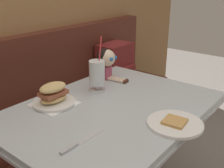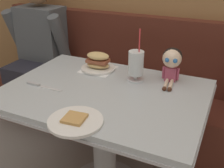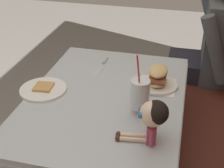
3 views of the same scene
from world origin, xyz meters
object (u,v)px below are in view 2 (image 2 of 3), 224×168
at_px(toast_plate, 75,121).
at_px(diner_patron, 40,42).
at_px(milkshake_glass, 136,64).
at_px(seated_doll, 172,60).
at_px(sandwich_plate, 98,63).
at_px(butter_knife, 38,85).

height_order(toast_plate, diner_patron, diner_patron).
xyz_separation_m(milkshake_glass, seated_doll, (0.19, 0.08, 0.03)).
bearing_deg(milkshake_glass, toast_plate, -98.78).
height_order(sandwich_plate, seated_doll, seated_doll).
bearing_deg(toast_plate, sandwich_plate, 108.25).
bearing_deg(butter_knife, milkshake_glass, 32.76).
height_order(sandwich_plate, butter_knife, sandwich_plate).
xyz_separation_m(milkshake_glass, sandwich_plate, (-0.28, 0.05, -0.05)).
height_order(toast_plate, seated_doll, seated_doll).
distance_m(toast_plate, diner_patron, 1.31).
distance_m(sandwich_plate, seated_doll, 0.47).
bearing_deg(diner_patron, toast_plate, -44.73).
height_order(toast_plate, butter_knife, toast_plate).
xyz_separation_m(milkshake_glass, butter_knife, (-0.47, -0.31, -0.10)).
bearing_deg(milkshake_glass, sandwich_plate, 168.94).
distance_m(milkshake_glass, seated_doll, 0.21).
bearing_deg(diner_patron, butter_knife, -52.09).
distance_m(toast_plate, sandwich_plate, 0.62).
distance_m(milkshake_glass, sandwich_plate, 0.29).
bearing_deg(diner_patron, milkshake_glass, -20.82).
bearing_deg(sandwich_plate, diner_patron, 155.77).
relative_size(butter_knife, diner_patron, 0.29).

